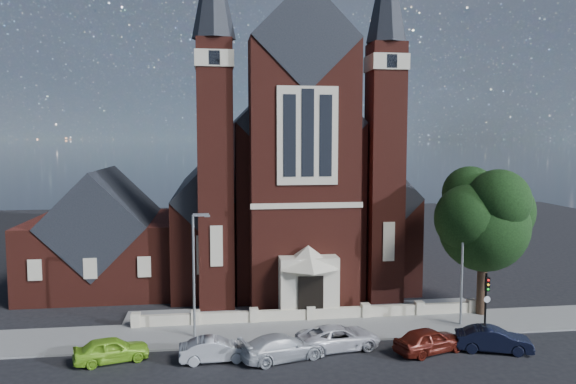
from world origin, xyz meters
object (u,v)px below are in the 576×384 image
parish_hall (105,241)px  car_silver_a (215,350)px  church (281,186)px  car_navy (493,340)px  car_dark_red (429,340)px  street_tree (487,221)px  traffic_signal (486,295)px  car_lime_van (112,350)px  street_lamp_left (195,268)px  street_lamp_right (463,260)px  car_white_suv (339,337)px  car_silver_b (283,347)px

parish_hall → car_silver_a: size_ratio=2.96×
church → car_navy: 26.69m
parish_hall → car_dark_red: bearing=-39.8°
street_tree → traffic_signal: street_tree is taller
car_silver_a → car_navy: (16.62, -0.78, 0.05)m
car_lime_van → car_dark_red: car_dark_red is taller
parish_hall → car_navy: parish_hall is taller
street_tree → street_lamp_left: size_ratio=1.32×
street_lamp_right → car_silver_a: 17.70m
street_lamp_left → car_white_suv: street_lamp_left is taller
car_dark_red → car_lime_van: bearing=67.7°
street_lamp_right → parish_hall: bearing=151.8°
church → street_tree: size_ratio=3.26×
parish_hall → car_dark_red: parish_hall is taller
street_lamp_left → car_dark_red: bearing=-17.4°
car_silver_a → street_tree: bearing=-76.9°
church → car_silver_a: size_ratio=8.46×
street_tree → car_silver_a: (-19.31, -5.62, -6.28)m
traffic_signal → car_silver_b: (-13.83, -2.61, -1.85)m
street_tree → car_lime_van: 26.44m
car_white_suv → car_silver_a: bearing=88.1°
street_lamp_right → traffic_signal: bearing=-60.0°
parish_hall → church: bearing=17.2°
street_lamp_left → car_silver_b: street_lamp_left is taller
parish_hall → street_lamp_left: 16.18m
church → street_lamp_right: 21.76m
parish_hall → street_lamp_left: parish_hall is taller
parish_hall → car_silver_a: (9.28, -17.91, -3.33)m
car_silver_b → car_navy: size_ratio=1.14×
street_lamp_left → car_navy: (17.81, -4.70, -3.87)m
street_lamp_right → car_silver_b: bearing=-162.0°
church → car_navy: (9.90, -23.64, -7.46)m
car_silver_b → car_dark_red: size_ratio=1.13×
parish_hall → car_dark_red: 28.83m
street_lamp_left → car_navy: street_lamp_left is taller
church → street_lamp_left: size_ratio=4.31×
street_lamp_right → car_dark_red: size_ratio=1.81×
street_lamp_right → car_white_suv: street_lamp_right is taller
parish_hall → car_silver_a: 20.45m
car_lime_van → traffic_signal: bearing=-101.5°
church → car_silver_b: bearing=-97.0°
car_navy → car_lime_van: bearing=104.2°
street_lamp_right → church: bearing=118.0°
street_tree → car_lime_van: (-25.22, -4.91, -6.24)m
car_lime_van → car_silver_b: bearing=-111.2°
car_navy → car_dark_red: bearing=103.0°
street_lamp_right → car_dark_red: street_lamp_right is taller
church → car_silver_b: church is taller
car_silver_a → car_dark_red: size_ratio=0.92×
street_lamp_right → car_lime_van: 23.26m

